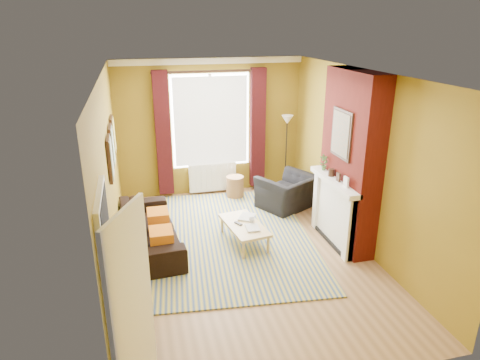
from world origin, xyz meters
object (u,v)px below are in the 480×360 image
(sofa, at_px, (150,229))
(floor_lamp, at_px, (287,132))
(armchair, at_px, (287,192))
(wicker_stool, at_px, (235,187))
(coffee_table, at_px, (244,226))

(sofa, bearing_deg, floor_lamp, -62.67)
(armchair, xyz_separation_m, wicker_stool, (-0.86, 0.79, -0.10))
(armchair, relative_size, wicker_stool, 2.13)
(coffee_table, bearing_deg, armchair, 37.04)
(sofa, xyz_separation_m, armchair, (2.69, 0.91, 0.02))
(wicker_stool, bearing_deg, sofa, -137.07)
(coffee_table, distance_m, floor_lamp, 2.73)
(sofa, bearing_deg, coffee_table, -104.67)
(armchair, distance_m, wicker_stool, 1.18)
(coffee_table, relative_size, wicker_stool, 2.36)
(sofa, distance_m, wicker_stool, 2.50)
(armchair, bearing_deg, floor_lamp, -135.32)
(armchair, xyz_separation_m, coffee_table, (-1.19, -1.19, -0.01))
(armchair, distance_m, coffee_table, 1.68)
(sofa, height_order, coffee_table, sofa)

